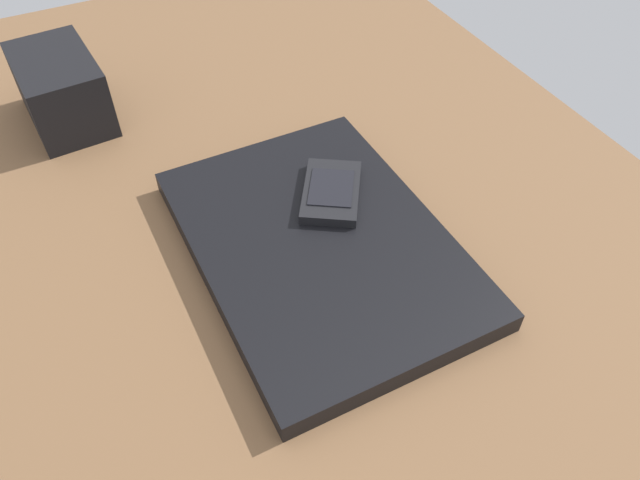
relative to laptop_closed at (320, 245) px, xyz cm
name	(u,v)px	position (x,y,z in cm)	size (l,w,h in cm)	color
desk_surface	(301,204)	(9.11, -2.06, -2.69)	(120.00, 80.00, 3.00)	brown
laptop_closed	(320,245)	(0.00, 0.00, 0.00)	(34.83, 24.60, 2.38)	black
cell_phone_on_laptop	(331,192)	(5.14, -3.93, 1.79)	(11.34, 10.19, 1.28)	black
desk_organizer	(61,90)	(36.15, 18.80, 3.19)	(14.47, 9.19, 8.77)	black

